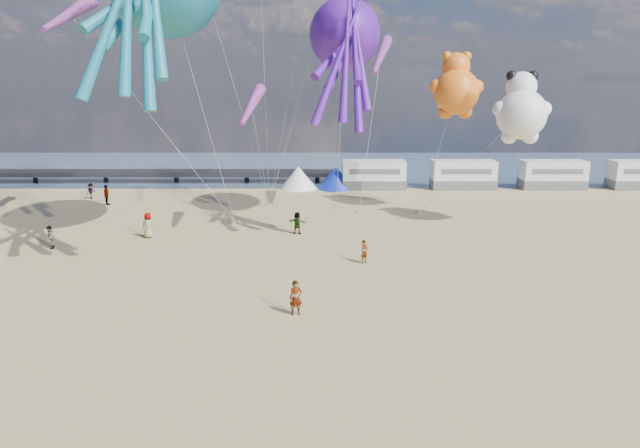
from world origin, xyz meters
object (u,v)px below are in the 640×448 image
at_px(sandbag_e, 269,204).
at_px(motorhome_1, 463,175).
at_px(beachgoer_5, 364,252).
at_px(tent_white, 298,177).
at_px(motorhome_0, 374,175).
at_px(sandbag_d, 359,211).
at_px(sandbag_b, 336,209).
at_px(windsock_left, 69,14).
at_px(beachgoer_4, 297,223).
at_px(sandbag_c, 420,212).
at_px(beachgoer_1, 50,237).
at_px(beachgoer_3, 107,195).
at_px(tent_blue, 336,177).
at_px(standing_person, 296,298).
at_px(sandbag_a, 235,222).
at_px(windsock_right, 251,106).
at_px(windsock_mid, 381,56).
at_px(beachgoer_0, 148,225).
at_px(kite_teddy_orange, 456,92).
at_px(kite_panda, 521,114).
at_px(kite_octopus_purple, 345,34).
at_px(beachgoer_2, 91,191).
at_px(motorhome_2, 553,175).

bearing_deg(sandbag_e, motorhome_1, 22.67).
bearing_deg(beachgoer_5, tent_white, 58.27).
relative_size(motorhome_0, sandbag_d, 13.20).
distance_m(sandbag_b, windsock_left, 25.80).
bearing_deg(motorhome_0, motorhome_1, 0.00).
distance_m(beachgoer_4, sandbag_b, 8.62).
bearing_deg(sandbag_c, motorhome_0, 104.73).
bearing_deg(beachgoer_1, beachgoer_3, 164.14).
relative_size(tent_blue, standing_person, 2.25).
height_order(beachgoer_3, sandbag_a, beachgoer_3).
distance_m(sandbag_a, windsock_right, 10.22).
height_order(motorhome_0, windsock_left, windsock_left).
height_order(tent_white, windsock_mid, windsock_mid).
height_order(beachgoer_1, beachgoer_4, beachgoer_4).
height_order(motorhome_0, windsock_right, windsock_right).
height_order(motorhome_1, sandbag_b, motorhome_1).
xyz_separation_m(tent_blue, windsock_left, (-19.62, -16.67, 14.65)).
bearing_deg(sandbag_c, beachgoer_0, -159.90).
distance_m(beachgoer_3, sandbag_c, 28.71).
relative_size(sandbag_a, sandbag_e, 1.00).
bearing_deg(sandbag_c, standing_person, -114.33).
relative_size(sandbag_b, windsock_right, 0.10).
distance_m(tent_blue, windsock_right, 21.23).
relative_size(beachgoer_5, sandbag_a, 3.03).
xyz_separation_m(beachgoer_3, kite_teddy_orange, (31.07, -3.36, 9.39)).
bearing_deg(beachgoer_5, beachgoer_1, 128.48).
bearing_deg(beachgoer_3, windsock_mid, -137.93).
bearing_deg(sandbag_a, sandbag_b, 29.43).
relative_size(tent_blue, sandbag_b, 8.00).
xyz_separation_m(sandbag_d, kite_teddy_orange, (7.86, -0.23, 10.22)).
xyz_separation_m(motorhome_1, kite_panda, (-0.07, -16.41, 7.28)).
bearing_deg(sandbag_e, beachgoer_1, -135.11).
bearing_deg(beachgoer_0, motorhome_1, -138.00).
relative_size(sandbag_a, windsock_left, 0.06).
bearing_deg(motorhome_0, windsock_left, -144.78).
distance_m(motorhome_1, tent_white, 17.50).
height_order(sandbag_e, kite_octopus_purple, kite_octopus_purple).
distance_m(sandbag_d, windsock_right, 14.49).
distance_m(motorhome_0, tent_blue, 4.01).
bearing_deg(kite_octopus_purple, beachgoer_4, -116.56).
distance_m(sandbag_e, windsock_right, 13.78).
bearing_deg(sandbag_b, sandbag_e, 163.04).
xyz_separation_m(standing_person, beachgoer_2, (-21.14, 28.18, -0.13)).
xyz_separation_m(sandbag_e, windsock_left, (-13.21, -8.36, 15.74)).
relative_size(motorhome_0, beachgoer_3, 3.52).
bearing_deg(sandbag_d, beachgoer_3, 172.34).
distance_m(motorhome_2, standing_person, 42.28).
relative_size(standing_person, kite_octopus_purple, 0.15).
distance_m(sandbag_a, kite_panda, 23.74).
bearing_deg(motorhome_0, tent_white, 180.00).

